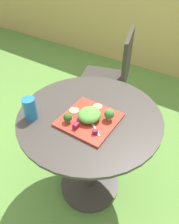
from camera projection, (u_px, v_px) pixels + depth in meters
ground_plane at (90, 185)px, 1.70m from camera, size 12.00×12.00×0.00m
patio_table at (90, 149)px, 1.41m from camera, size 0.82×0.82×0.74m
patio_chair at (113, 73)px, 1.99m from camera, size 0.55×0.55×0.90m
salad_plate at (89, 120)px, 1.18m from camera, size 0.29×0.29×0.01m
drinking_glass at (30, 110)px, 1.17m from camera, size 0.07×0.07×0.13m
fork at (93, 124)px, 1.14m from camera, size 0.13×0.11×0.00m
lettuce_mound at (89, 115)px, 1.15m from camera, size 0.12×0.13×0.06m
broccoli_floret_0 at (68, 117)px, 1.13m from camera, size 0.05×0.05×0.06m
broccoli_floret_1 at (109, 114)px, 1.14m from camera, size 0.05×0.05×0.07m
cucumber_slice_0 at (74, 111)px, 1.22m from camera, size 0.06×0.06×0.01m
cucumber_slice_1 at (98, 107)px, 1.25m from camera, size 0.05×0.05×0.01m
beet_chunk_0 at (95, 132)px, 1.08m from camera, size 0.03×0.03×0.02m
beet_chunk_1 at (76, 126)px, 1.11m from camera, size 0.02×0.03×0.03m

